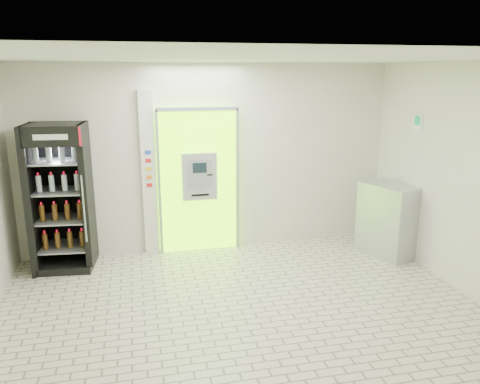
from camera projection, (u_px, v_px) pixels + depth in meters
name	position (u px, v px, depth m)	size (l,w,h in m)	color
ground	(245.00, 319.00, 5.56)	(6.00, 6.00, 0.00)	beige
room_shell	(246.00, 168.00, 5.10)	(6.00, 6.00, 6.00)	silver
atm_assembly	(199.00, 180.00, 7.50)	(1.30, 0.24, 2.33)	#7CF000
pillar	(149.00, 174.00, 7.34)	(0.22, 0.11, 2.60)	silver
beverage_cooler	(61.00, 200.00, 6.84)	(0.87, 0.81, 2.15)	black
steel_cabinet	(389.00, 220.00, 7.42)	(0.85, 1.01, 1.15)	#ACAFB4
exit_sign	(418.00, 122.00, 6.99)	(0.02, 0.22, 0.26)	white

